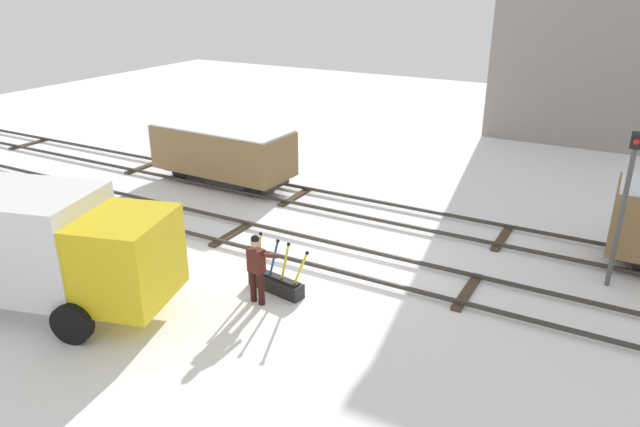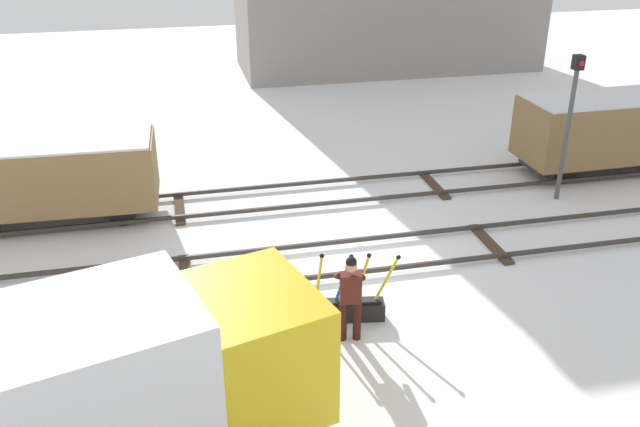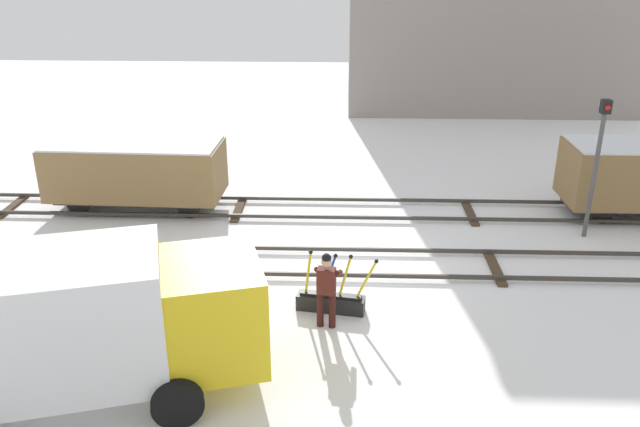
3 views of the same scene
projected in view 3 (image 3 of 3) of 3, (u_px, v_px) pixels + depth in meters
name	position (u px, v px, depth m)	size (l,w,h in m)	color
ground_plane	(355.00, 266.00, 16.68)	(60.00, 60.00, 0.00)	white
track_main_line	(355.00, 263.00, 16.64)	(44.00, 1.94, 0.18)	#38332D
track_siding_near	(354.00, 209.00, 19.96)	(44.00, 1.94, 0.18)	#38332D
switch_lever_frame	(331.00, 300.00, 14.62)	(1.80, 0.60, 1.45)	black
rail_worker	(327.00, 286.00, 13.75)	(0.61, 0.68, 1.73)	#351511
delivery_truck	(83.00, 321.00, 11.32)	(6.32, 3.70, 2.82)	gold
signal_post	(598.00, 155.00, 17.47)	(0.24, 0.32, 3.87)	#4C4C4C
freight_car_mid_siding	(136.00, 171.00, 19.75)	(5.23, 2.21, 2.12)	#2D2B28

